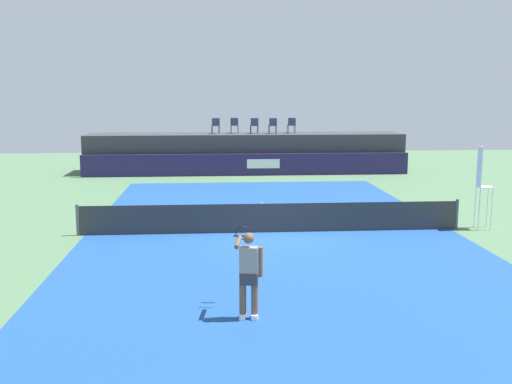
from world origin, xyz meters
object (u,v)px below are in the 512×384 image
at_px(umpire_chair, 482,182).
at_px(spectator_chair_far_right, 291,125).
at_px(tennis_ball, 262,203).
at_px(spectator_chair_right, 273,125).
at_px(net_post_far, 457,214).
at_px(spectator_chair_left, 234,125).
at_px(tennis_player, 249,272).
at_px(net_post_near, 78,220).
at_px(spectator_chair_far_left, 216,125).
at_px(spectator_chair_center, 254,125).

bearing_deg(umpire_chair, spectator_chair_far_right, 105.88).
relative_size(umpire_chair, tennis_ball, 40.59).
distance_m(spectator_chair_right, net_post_far, 15.82).
distance_m(spectator_chair_left, tennis_ball, 10.84).
height_order(net_post_far, tennis_player, tennis_player).
bearing_deg(umpire_chair, spectator_chair_left, 116.27).
xyz_separation_m(spectator_chair_far_right, net_post_near, (-8.86, -15.23, -2.19)).
bearing_deg(net_post_far, net_post_near, 180.00).
height_order(umpire_chair, net_post_near, umpire_chair).
xyz_separation_m(net_post_near, tennis_player, (5.00, -7.40, 0.46)).
distance_m(spectator_chair_far_right, umpire_chair, 15.86).
bearing_deg(tennis_player, tennis_ball, 84.01).
distance_m(spectator_chair_far_left, spectator_chair_left, 1.10).
relative_size(net_post_far, tennis_player, 0.56).
bearing_deg(net_post_near, spectator_chair_far_left, 73.50).
xyz_separation_m(umpire_chair, net_post_near, (-13.19, -0.01, -1.09)).
bearing_deg(spectator_chair_right, tennis_ball, -98.31).
relative_size(spectator_chair_right, tennis_ball, 13.06).
bearing_deg(spectator_chair_right, umpire_chair, -70.02).
height_order(net_post_near, tennis_player, tennis_player).
height_order(spectator_chair_left, tennis_player, spectator_chair_left).
bearing_deg(spectator_chair_far_right, spectator_chair_center, -174.93).
distance_m(net_post_near, tennis_ball, 8.01).
height_order(spectator_chair_left, net_post_near, spectator_chair_left).
bearing_deg(spectator_chair_center, tennis_player, -94.36).
relative_size(spectator_chair_center, spectator_chair_far_right, 1.00).
distance_m(spectator_chair_far_left, tennis_ball, 10.76).
height_order(spectator_chair_center, spectator_chair_far_right, same).
relative_size(spectator_chair_right, spectator_chair_far_right, 1.00).
height_order(tennis_player, tennis_ball, tennis_player).
distance_m(spectator_chair_far_right, net_post_near, 17.75).
xyz_separation_m(spectator_chair_center, spectator_chair_far_right, (2.16, 0.19, 0.00)).
distance_m(spectator_chair_far_left, net_post_far, 17.28).
bearing_deg(spectator_chair_far_right, net_post_far, -76.93).
bearing_deg(spectator_chair_center, spectator_chair_far_right, 5.07).
height_order(spectator_chair_far_left, umpire_chair, spectator_chair_far_left).
relative_size(spectator_chair_far_left, umpire_chair, 0.32).
distance_m(umpire_chair, net_post_far, 1.34).
distance_m(spectator_chair_right, tennis_player, 22.61).
xyz_separation_m(spectator_chair_left, net_post_far, (6.81, -15.42, -2.19)).
relative_size(tennis_player, tennis_ball, 26.03).
xyz_separation_m(net_post_far, tennis_ball, (-6.11, 4.94, -0.46)).
height_order(spectator_chair_left, tennis_ball, spectator_chair_left).
bearing_deg(tennis_ball, umpire_chair, -35.51).
bearing_deg(spectator_chair_left, tennis_player, -91.48).
distance_m(spectator_chair_far_right, tennis_ball, 10.93).
xyz_separation_m(umpire_chair, tennis_ball, (-6.90, 4.93, -1.55)).
distance_m(spectator_chair_far_right, net_post_far, 15.78).
relative_size(net_post_near, net_post_far, 1.00).
relative_size(spectator_chair_left, spectator_chair_right, 1.00).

